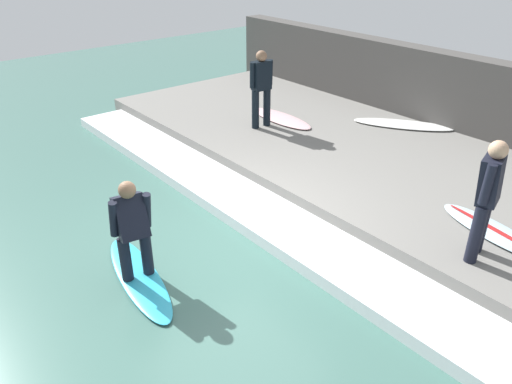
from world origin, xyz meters
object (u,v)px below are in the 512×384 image
surfboard_riding (139,277)px  surfer_waiting_far (261,85)px  surfer_waiting_near (487,194)px  surfer_riding (132,226)px  surfboard_spare (403,124)px  surfboard_waiting_near (493,231)px  surfboard_waiting_far (281,118)px

surfboard_riding → surfer_waiting_far: bearing=31.1°
surfer_waiting_near → surfer_waiting_far: 5.38m
surfer_riding → surfboard_spare: bearing=5.9°
surfboard_waiting_near → surfboard_spare: (2.57, 3.31, -0.00)m
surfer_riding → surfboard_spare: size_ratio=0.67×
surfboard_riding → surfboard_spare: 6.65m
surfboard_waiting_near → surfboard_spare: bearing=52.2°
surfer_waiting_near → surfer_waiting_far: size_ratio=1.00×
surfboard_waiting_near → surfer_waiting_far: surfer_waiting_far is taller
surfboard_riding → surfboard_waiting_far: (4.87, 2.61, 0.36)m
surfer_riding → surfboard_riding: bearing=-90.0°
surfer_riding → surfer_waiting_near: (3.32, -2.73, 0.43)m
surfboard_waiting_far → surfboard_spare: 2.59m
surfboard_riding → surfer_riding: size_ratio=1.53×
surfboard_riding → surfboard_waiting_far: bearing=28.2°
surfer_waiting_far → surfboard_spare: surfer_waiting_far is taller
surfer_waiting_near → surfboard_spare: (3.28, 3.41, -0.85)m
surfer_waiting_near → surfboard_waiting_near: surfer_waiting_near is taller
surfer_riding → surfer_waiting_near: size_ratio=0.87×
surfer_waiting_far → surfboard_waiting_far: surfer_waiting_far is taller
surfboard_riding → surfboard_spare: bearing=5.9°
surfboard_riding → surfer_waiting_near: (3.32, -2.73, 1.22)m
surfer_waiting_far → surfboard_spare: bearing=-38.8°
surfer_waiting_near → surfboard_waiting_far: bearing=73.8°
surfboard_waiting_near → surfer_waiting_far: bearing=87.6°
surfboard_waiting_far → surfer_waiting_far: bearing=-175.7°
surfboard_waiting_near → surfboard_spare: 4.19m
surfer_waiting_near → surfboard_riding: bearing=140.6°
surfboard_riding → surfboard_waiting_near: size_ratio=1.20×
surfboard_riding → surfer_waiting_near: size_ratio=1.33×
surfer_riding → surfboard_waiting_near: (4.04, -2.63, -0.42)m
surfboard_riding → surfboard_waiting_far: surfboard_waiting_far is taller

